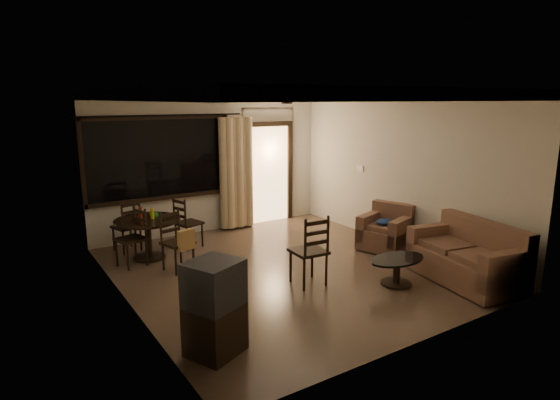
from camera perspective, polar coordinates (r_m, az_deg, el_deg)
ground at (r=7.63m, az=0.79°, el=-8.35°), size 5.50×5.50×0.00m
room_shell at (r=9.00m, az=-2.29°, el=6.81°), size 5.50×6.70×5.50m
dining_table at (r=8.27m, az=-15.82°, el=-3.22°), size 1.10×1.10×0.91m
dining_chair_west at (r=8.05m, az=-17.57°, el=-5.70°), size 0.51×0.51×0.95m
dining_chair_east at (r=8.78m, az=-11.10°, el=-3.85°), size 0.51×0.51×0.95m
dining_chair_south at (r=7.64m, az=-12.28°, el=-6.18°), size 0.51×0.55×0.95m
dining_chair_north at (r=8.82m, az=-18.10°, el=-4.17°), size 0.51×0.51×0.95m
tv_cabinet at (r=5.13m, az=-7.98°, el=-12.86°), size 0.69×0.67×1.04m
sofa at (r=7.56m, az=22.01°, el=-6.63°), size 1.16×1.79×0.89m
armchair at (r=8.72m, az=12.86°, el=-3.72°), size 1.01×1.01×0.80m
coffee_table at (r=7.13m, az=14.05°, el=-7.92°), size 0.92×0.55×0.41m
side_chair at (r=6.93m, az=3.54°, el=-7.76°), size 0.50×0.50×1.06m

